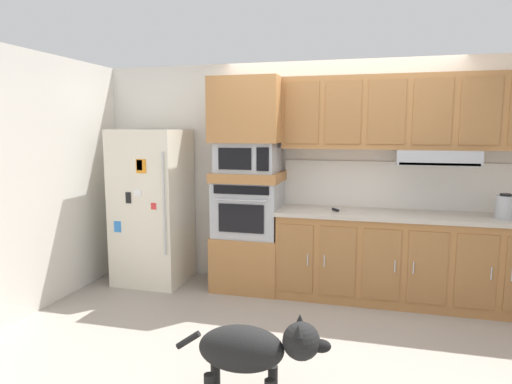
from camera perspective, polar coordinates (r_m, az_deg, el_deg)
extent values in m
plane|color=#9E9389|center=(4.33, 8.75, -16.13)|extent=(9.60, 9.60, 0.00)
cube|color=silver|center=(5.09, 10.38, 2.07)|extent=(6.20, 0.12, 2.50)
cube|color=silver|center=(5.09, -24.08, 1.51)|extent=(0.12, 7.10, 2.50)
cube|color=silver|center=(5.30, -13.02, -1.81)|extent=(0.76, 0.70, 1.76)
cylinder|color=silver|center=(4.81, -11.62, -1.54)|extent=(0.02, 0.02, 1.10)
cube|color=white|center=(4.95, -14.83, -0.10)|extent=(0.09, 0.01, 0.07)
cube|color=black|center=(5.02, -15.93, -0.71)|extent=(0.06, 0.01, 0.12)
cube|color=#337FDB|center=(5.15, -17.19, -4.24)|extent=(0.08, 0.01, 0.12)
cube|color=#337FDB|center=(4.91, -14.59, 3.33)|extent=(0.06, 0.01, 0.11)
cube|color=red|center=(4.89, -12.90, -1.77)|extent=(0.06, 0.01, 0.07)
cube|color=orange|center=(4.90, -14.42, 3.20)|extent=(0.11, 0.01, 0.15)
cube|color=#A8703D|center=(5.08, -0.93, -8.74)|extent=(0.74, 0.62, 0.60)
cube|color=#A8AAAF|center=(4.94, -0.94, -2.06)|extent=(0.70, 0.58, 0.60)
cube|color=black|center=(4.67, -1.93, -3.40)|extent=(0.49, 0.01, 0.30)
cube|color=black|center=(4.63, -1.94, 0.25)|extent=(0.59, 0.01, 0.09)
cylinder|color=#A8AAAF|center=(4.62, -2.02, -1.08)|extent=(0.56, 0.02, 0.02)
cube|color=#A8703D|center=(4.89, -0.95, 1.98)|extent=(0.74, 0.62, 0.10)
cube|color=#A8AAAF|center=(4.88, -0.96, 4.43)|extent=(0.64, 0.53, 0.32)
cube|color=black|center=(4.64, -2.72, 4.24)|extent=(0.35, 0.01, 0.22)
cube|color=black|center=(4.56, 0.84, 4.18)|extent=(0.13, 0.01, 0.24)
cube|color=#A8703D|center=(4.87, -0.97, 10.31)|extent=(0.74, 0.62, 0.68)
cube|color=#A8703D|center=(4.90, 20.57, -8.20)|extent=(2.95, 0.60, 0.88)
cube|color=#9A6738|center=(4.63, 5.04, -8.42)|extent=(0.35, 0.01, 0.70)
cylinder|color=#BCBCC1|center=(4.60, 6.58, -8.56)|extent=(0.01, 0.01, 0.12)
cube|color=#9A6738|center=(4.58, 10.30, -8.69)|extent=(0.35, 0.01, 0.70)
cylinder|color=#BCBCC1|center=(4.58, 8.69, -8.67)|extent=(0.01, 0.01, 0.12)
cube|color=#9A6738|center=(4.57, 15.64, -8.90)|extent=(0.35, 0.01, 0.70)
cylinder|color=#BCBCC1|center=(4.56, 17.25, -9.00)|extent=(0.01, 0.01, 0.12)
cube|color=#9A6738|center=(4.60, 20.96, -9.03)|extent=(0.35, 0.01, 0.70)
cylinder|color=#BCBCC1|center=(4.57, 19.39, -9.05)|extent=(0.01, 0.01, 0.12)
cube|color=#9A6738|center=(4.67, 26.18, -9.08)|extent=(0.35, 0.01, 0.70)
cylinder|color=#BCBCC1|center=(4.68, 27.75, -9.14)|extent=(0.01, 0.01, 0.12)
cylinder|color=#BCBCC1|center=(4.72, 29.77, -9.13)|extent=(0.01, 0.01, 0.12)
cube|color=#BCB2A3|center=(4.79, 20.84, -2.90)|extent=(2.99, 0.64, 0.04)
cube|color=silver|center=(5.04, 20.66, 0.72)|extent=(2.99, 0.02, 0.50)
cube|color=#A8703D|center=(4.85, 21.29, 9.44)|extent=(2.95, 0.34, 0.74)
cube|color=#A8AAAF|center=(4.79, 21.93, 4.16)|extent=(0.76, 0.48, 0.14)
cube|color=black|center=(4.58, 22.23, 3.30)|extent=(0.72, 0.04, 0.02)
cube|color=#9A6738|center=(4.70, 5.81, 9.99)|extent=(0.35, 0.01, 0.63)
cube|color=#9A6738|center=(4.65, 11.02, 9.91)|extent=(0.35, 0.01, 0.63)
cube|color=#9A6738|center=(4.64, 16.29, 9.74)|extent=(0.35, 0.01, 0.63)
cube|color=#9A6738|center=(4.67, 21.53, 9.50)|extent=(0.35, 0.01, 0.63)
cube|color=#9A6738|center=(4.74, 26.66, 9.18)|extent=(0.35, 0.01, 0.63)
cylinder|color=black|center=(4.73, 10.07, -2.23)|extent=(0.09, 0.09, 0.03)
cylinder|color=silver|center=(4.79, 11.15, -2.12)|extent=(0.08, 0.10, 0.01)
cylinder|color=#A8AAAF|center=(4.85, 29.09, -1.71)|extent=(0.17, 0.17, 0.22)
cylinder|color=black|center=(4.83, 29.18, -0.31)|extent=(0.10, 0.10, 0.02)
ellipsoid|color=black|center=(3.00, -1.88, -19.28)|extent=(0.57, 0.34, 0.29)
sphere|color=black|center=(2.92, 5.77, -18.34)|extent=(0.23, 0.23, 0.23)
ellipsoid|color=black|center=(2.93, 8.18, -18.81)|extent=(0.14, 0.10, 0.08)
cone|color=black|center=(2.95, 5.61, -15.85)|extent=(0.06, 0.06, 0.07)
cone|color=black|center=(2.81, 5.38, -17.17)|extent=(0.06, 0.06, 0.07)
cylinder|color=black|center=(3.07, -8.60, -18.11)|extent=(0.17, 0.06, 0.13)
cylinder|color=black|center=(3.17, 2.15, -23.15)|extent=(0.06, 0.06, 0.24)
cylinder|color=black|center=(3.24, -5.17, -22.51)|extent=(0.06, 0.06, 0.24)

